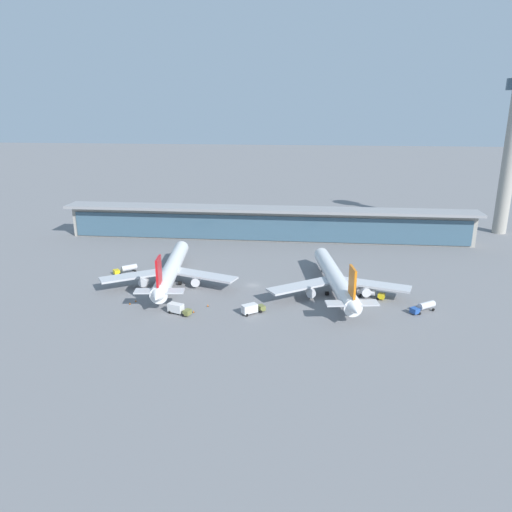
{
  "coord_description": "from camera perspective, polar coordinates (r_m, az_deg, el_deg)",
  "views": [
    {
      "loc": [
        17.75,
        -157.93,
        60.0
      ],
      "look_at": [
        0.0,
        10.23,
        7.46
      ],
      "focal_mm": 34.55,
      "sensor_mm": 36.0,
      "label": 1
    }
  ],
  "objects": [
    {
      "name": "ground_plane",
      "position": [
        169.87,
        -0.36,
        -3.42
      ],
      "size": [
        1200.0,
        1200.0,
        0.0
      ],
      "primitive_type": "plane",
      "color": "slate"
    },
    {
      "name": "airliner_left_stand",
      "position": [
        172.52,
        -9.79,
        -1.55
      ],
      "size": [
        46.57,
        60.92,
        16.22
      ],
      "color": "white",
      "rests_on": "ground"
    },
    {
      "name": "airliner_centre_stand",
      "position": [
        163.23,
        9.21,
        -2.62
      ],
      "size": [
        46.32,
        60.8,
        16.22
      ],
      "color": "white",
      "rests_on": "ground"
    },
    {
      "name": "service_truck_near_nose_yellow",
      "position": [
        163.02,
        13.04,
        -4.16
      ],
      "size": [
        8.86,
        4.94,
        2.95
      ],
      "color": "yellow",
      "rests_on": "ground"
    },
    {
      "name": "service_truck_under_wing_blue",
      "position": [
        156.75,
        18.86,
        -5.55
      ],
      "size": [
        8.34,
        6.77,
        2.95
      ],
      "color": "#234C9E",
      "rests_on": "ground"
    },
    {
      "name": "service_truck_mid_apron_olive",
      "position": [
        147.14,
        -0.49,
        -6.09
      ],
      "size": [
        7.21,
        6.24,
        3.1
      ],
      "color": "olive",
      "rests_on": "ground"
    },
    {
      "name": "service_truck_by_tail_yellow",
      "position": [
        187.69,
        -14.78,
        -1.43
      ],
      "size": [
        8.07,
        7.2,
        2.95
      ],
      "color": "yellow",
      "rests_on": "ground"
    },
    {
      "name": "service_truck_on_taxiway_olive",
      "position": [
        148.82,
        -9.01,
        -6.03
      ],
      "size": [
        7.64,
        4.8,
        3.1
      ],
      "color": "olive",
      "rests_on": "ground"
    },
    {
      "name": "terminal_building",
      "position": [
        224.67,
        1.33,
        3.84
      ],
      "size": [
        185.47,
        12.8,
        15.2
      ],
      "color": "#9E998E",
      "rests_on": "ground"
    },
    {
      "name": "control_tower",
      "position": [
        260.12,
        27.52,
        11.5
      ],
      "size": [
        12.0,
        12.0,
        78.02
      ],
      "color": "#9E998E",
      "rests_on": "ground"
    },
    {
      "name": "safety_cone_alpha",
      "position": [
        149.6,
        -7.24,
        -6.4
      ],
      "size": [
        0.62,
        0.62,
        0.7
      ],
      "color": "orange",
      "rests_on": "ground"
    },
    {
      "name": "safety_cone_bravo",
      "position": [
        159.15,
        -14.4,
        -5.34
      ],
      "size": [
        0.62,
        0.62,
        0.7
      ],
      "color": "orange",
      "rests_on": "ground"
    },
    {
      "name": "safety_cone_charlie",
      "position": [
        153.41,
        -5.6,
        -5.72
      ],
      "size": [
        0.62,
        0.62,
        0.7
      ],
      "color": "orange",
      "rests_on": "ground"
    },
    {
      "name": "safety_cone_delta",
      "position": [
        160.72,
        -13.75,
        -5.06
      ],
      "size": [
        0.62,
        0.62,
        0.7
      ],
      "color": "orange",
      "rests_on": "ground"
    }
  ]
}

